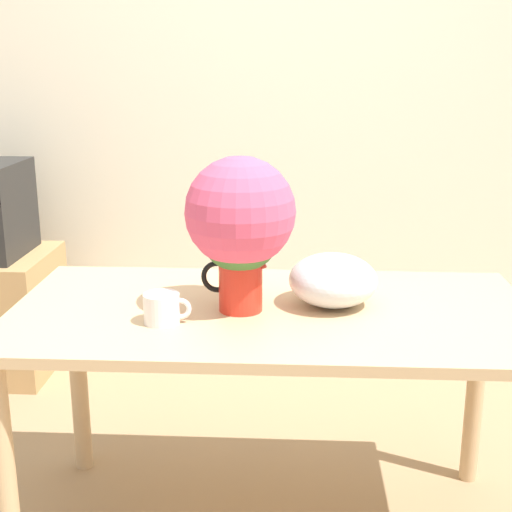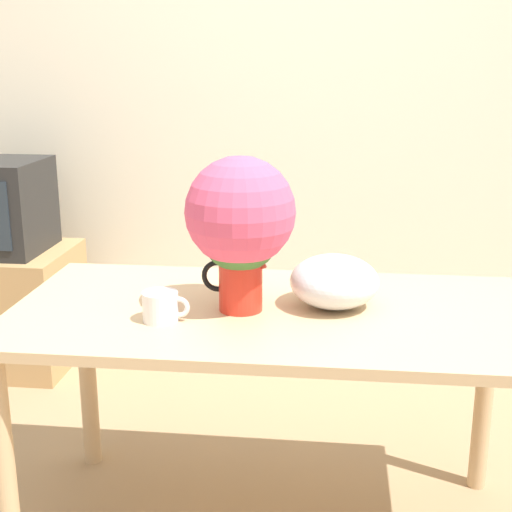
# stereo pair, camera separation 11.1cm
# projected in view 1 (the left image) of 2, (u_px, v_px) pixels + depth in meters

# --- Properties ---
(wall_back) EXTENTS (8.00, 0.05, 2.60)m
(wall_back) POSITION_uv_depth(u_px,v_px,m) (269.00, 83.00, 3.42)
(wall_back) COLOR #EDE5CC
(wall_back) RESTS_ON ground_plane
(table) EXTENTS (1.48, 0.77, 0.73)m
(table) POSITION_uv_depth(u_px,v_px,m) (271.00, 341.00, 2.05)
(table) COLOR tan
(table) RESTS_ON ground_plane
(flower_vase) EXTENTS (0.30, 0.30, 0.44)m
(flower_vase) POSITION_uv_depth(u_px,v_px,m) (240.00, 222.00, 1.94)
(flower_vase) COLOR red
(flower_vase) RESTS_ON table
(coffee_mug) EXTENTS (0.13, 0.10, 0.08)m
(coffee_mug) POSITION_uv_depth(u_px,v_px,m) (163.00, 308.00, 1.90)
(coffee_mug) COLOR white
(coffee_mug) RESTS_ON table
(white_bowl) EXTENTS (0.25, 0.25, 0.15)m
(white_bowl) POSITION_uv_depth(u_px,v_px,m) (333.00, 280.00, 2.03)
(white_bowl) COLOR silver
(white_bowl) RESTS_ON table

